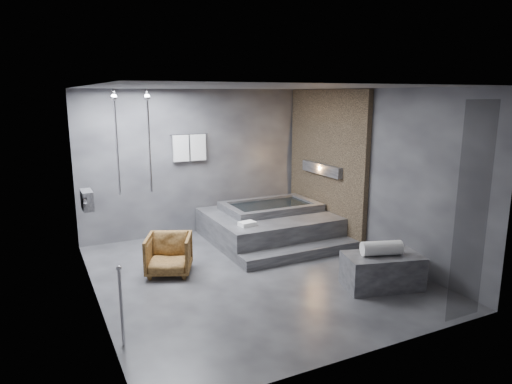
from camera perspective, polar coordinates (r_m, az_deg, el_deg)
room at (r=7.03m, az=1.52°, el=4.19°), size 5.00×5.04×2.82m
tub_deck at (r=8.69m, az=1.56°, el=-4.26°), size 2.20×2.00×0.50m
tub_step at (r=7.77m, az=5.66°, el=-7.57°), size 2.20×0.36×0.18m
concrete_bench at (r=6.83m, az=15.48°, el=-9.48°), size 1.19×0.85×0.48m
driftwood_chair at (r=7.15m, az=-10.83°, el=-7.67°), size 0.88×0.89×0.62m
rolled_towel at (r=6.69m, az=15.42°, el=-6.78°), size 0.61×0.37×0.21m
deck_towel at (r=7.80m, az=-1.11°, el=-3.99°), size 0.29×0.23×0.07m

